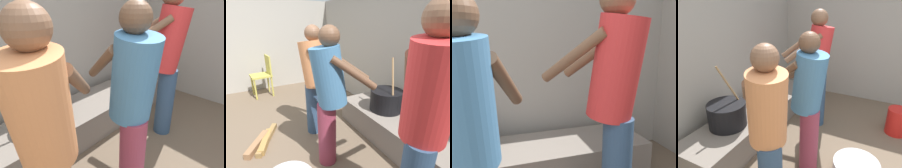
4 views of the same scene
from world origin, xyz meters
TOP-DOWN VIEW (x-y plane):
  - hearth_ledge at (0.76, 1.83)m, footprint 2.35×0.60m
  - cooking_pot_main at (0.23, 1.87)m, footprint 0.45×0.45m
  - cook_in_blue_shirt at (0.38, 0.91)m, footprint 0.54×0.71m
  - cook_in_red_shirt at (1.28, 1.14)m, footprint 0.67×0.74m
  - cook_in_orange_shirt at (-0.24, 0.98)m, footprint 0.69×0.66m

SIDE VIEW (x-z plane):
  - hearth_ledge at x=0.76m, z-range 0.00..0.36m
  - cooking_pot_main at x=0.23m, z-range 0.13..0.88m
  - cook_in_orange_shirt at x=-0.24m, z-range 0.10..1.62m
  - cook_in_blue_shirt at x=0.38m, z-range 0.10..1.62m
  - cook_in_red_shirt at x=1.28m, z-range 0.13..1.79m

